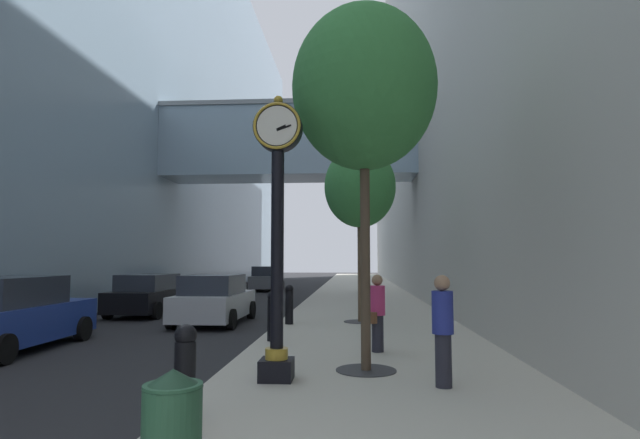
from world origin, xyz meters
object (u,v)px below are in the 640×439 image
Objects in this scene: bollard_fourth at (289,303)px; car_silver_trailing at (214,300)px; street_tree_mid_near at (360,187)px; bollard_nearest at (185,374)px; street_clock at (277,221)px; car_blue_far at (11,315)px; car_grey_mid at (267,279)px; pedestrian_by_clock at (443,327)px; pedestrian_walking at (377,311)px; car_black_near at (150,295)px; trash_bin at (172,428)px; street_tree_near at (364,89)px; bollard_third at (272,315)px.

bollard_fourth is 2.86m from car_silver_trailing.
bollard_nearest is at bearing -102.02° from street_tree_mid_near.
car_blue_far is at bearing 156.17° from street_clock.
car_grey_mid is at bearing 97.94° from bollard_nearest.
pedestrian_by_clock reaches higher than car_silver_trailing.
car_blue_far reaches higher than car_grey_mid.
pedestrian_walking is 24.70m from car_grey_mid.
car_black_near is 1.01× the size of car_grey_mid.
pedestrian_walking is at bearing 106.65° from pedestrian_by_clock.
street_clock reaches higher than trash_bin.
bollard_fourth is 8.41m from pedestrian_by_clock.
street_clock is 3.09m from street_tree_near.
street_tree_mid_near reaches higher than car_black_near.
car_blue_far is 1.07× the size of car_silver_trailing.
car_black_near is at bearing 142.64° from car_silver_trailing.
car_blue_far is at bearing -121.99° from car_silver_trailing.
pedestrian_by_clock reaches higher than car_grey_mid.
car_grey_mid is at bearing 94.32° from car_silver_trailing.
street_tree_near reaches higher than bollard_fourth.
car_black_near reaches higher than bollard_third.
street_tree_mid_near is at bearing 79.36° from street_clock.
car_grey_mid is 23.64m from car_blue_far.
car_blue_far reaches higher than car_silver_trailing.
bollard_nearest is at bearing 105.07° from trash_bin.
bollard_fourth is 0.70× the size of pedestrian_by_clock.
bollard_third is 0.27× the size of car_black_near.
car_grey_mid is (-4.05, 29.03, 0.03)m from bollard_nearest.
trash_bin is at bearing -107.07° from pedestrian_walking.
car_blue_far is at bearing -148.54° from street_tree_mid_near.
car_grey_mid is 1.03× the size of car_silver_trailing.
bollard_third is 5.05m from car_silver_trailing.
car_silver_trailing reaches higher than bollard_third.
car_black_near is 7.87m from car_blue_far.
pedestrian_walking is at bearing -74.53° from car_grey_mid.
pedestrian_walking is (2.54, -1.35, 0.24)m from bollard_third.
car_grey_mid is at bearing 105.47° from pedestrian_walking.
pedestrian_by_clock is at bearing 51.82° from trash_bin.
bollard_nearest is 6.58m from bollard_third.
street_tree_mid_near is at bearing 16.90° from bollard_fourth.
car_silver_trailing is at bearing 112.13° from street_clock.
street_clock is 0.71× the size of street_tree_near.
car_blue_far reaches higher than bollard_nearest.
car_blue_far is (-6.04, 5.47, 0.06)m from bollard_nearest.
pedestrian_by_clock reaches higher than bollard_third.
street_tree_near is 1.59× the size of car_silver_trailing.
bollard_nearest and bollard_fourth have the same top height.
bollard_nearest is 8.15m from car_blue_far.
street_tree_near reaches higher than bollard_nearest.
bollard_third is (0.00, 6.58, 0.00)m from bollard_nearest.
car_grey_mid is (-4.49, 30.66, 0.14)m from trash_bin.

